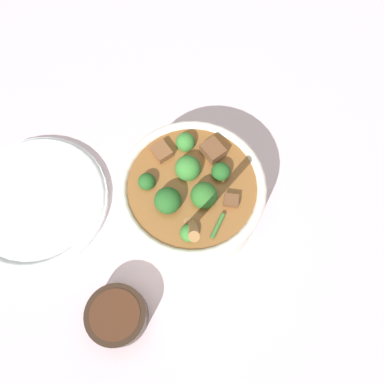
{
  "coord_description": "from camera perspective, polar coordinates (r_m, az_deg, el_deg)",
  "views": [
    {
      "loc": [
        -0.01,
        0.23,
        0.64
      ],
      "look_at": [
        0.0,
        0.0,
        0.06
      ],
      "focal_mm": 35.0,
      "sensor_mm": 36.0,
      "label": 1
    }
  ],
  "objects": [
    {
      "name": "stew_bowl",
      "position": [
        0.62,
        -0.02,
        -0.17
      ],
      "size": [
        0.24,
        0.25,
        0.26
      ],
      "color": "white",
      "rests_on": "ground_plane"
    },
    {
      "name": "ground_plane",
      "position": [
        0.68,
        -0.0,
        -1.93
      ],
      "size": [
        4.0,
        4.0,
        0.0
      ],
      "primitive_type": "plane",
      "color": "silver"
    },
    {
      "name": "empty_plate",
      "position": [
        0.73,
        -22.77,
        -1.28
      ],
      "size": [
        0.26,
        0.26,
        0.02
      ],
      "color": "white",
      "rests_on": "ground_plane"
    },
    {
      "name": "condiment_bowl",
      "position": [
        0.63,
        -11.37,
        -17.94
      ],
      "size": [
        0.09,
        0.09,
        0.05
      ],
      "color": "black",
      "rests_on": "ground_plane"
    }
  ]
}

